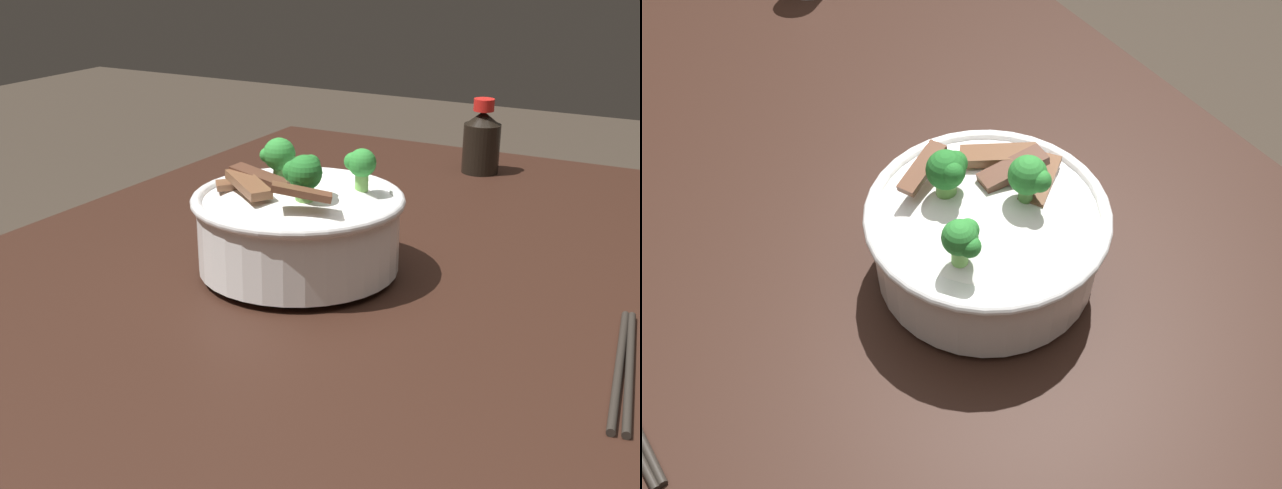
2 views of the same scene
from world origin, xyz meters
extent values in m
plane|color=#3D3328|center=(0.00, 0.00, 0.00)|extent=(10.00, 10.00, 0.00)
cube|color=black|center=(0.00, 0.00, 0.77)|extent=(1.48, 0.95, 0.06)
cube|color=black|center=(-0.66, 0.40, 0.37)|extent=(0.08, 0.08, 0.74)
cylinder|color=white|center=(0.13, 0.10, 0.80)|extent=(0.09, 0.09, 0.01)
cylinder|color=white|center=(0.13, 0.10, 0.84)|extent=(0.21, 0.21, 0.08)
torus|color=white|center=(0.13, 0.10, 0.88)|extent=(0.22, 0.22, 0.01)
ellipsoid|color=white|center=(0.13, 0.10, 0.87)|extent=(0.19, 0.19, 0.06)
cube|color=brown|center=(0.09, 0.13, 0.90)|extent=(0.06, 0.07, 0.02)
cube|color=brown|center=(0.13, 0.16, 0.89)|extent=(0.06, 0.07, 0.01)
cube|color=#563323|center=(0.11, 0.13, 0.90)|extent=(0.02, 0.07, 0.02)
cube|color=brown|center=(0.07, 0.06, 0.91)|extent=(0.04, 0.06, 0.02)
cylinder|color=#5B9947|center=(0.14, 0.13, 0.90)|extent=(0.01, 0.01, 0.02)
sphere|color=#2D8433|center=(0.14, 0.13, 0.92)|extent=(0.03, 0.03, 0.03)
sphere|color=#2D8433|center=(0.15, 0.13, 0.92)|extent=(0.02, 0.02, 0.02)
sphere|color=#2D8433|center=(0.13, 0.14, 0.92)|extent=(0.02, 0.02, 0.02)
cylinder|color=#6BA84C|center=(0.17, 0.04, 0.90)|extent=(0.01, 0.01, 0.02)
sphere|color=#2D8433|center=(0.17, 0.04, 0.92)|extent=(0.03, 0.03, 0.03)
sphere|color=#2D8433|center=(0.18, 0.05, 0.91)|extent=(0.02, 0.02, 0.02)
sphere|color=#2D8433|center=(0.17, 0.05, 0.92)|extent=(0.02, 0.02, 0.02)
cylinder|color=#6BA84C|center=(0.10, 0.07, 0.90)|extent=(0.02, 0.02, 0.02)
sphere|color=#237028|center=(0.10, 0.07, 0.92)|extent=(0.04, 0.04, 0.04)
sphere|color=#237028|center=(0.11, 0.07, 0.93)|extent=(0.02, 0.02, 0.02)
sphere|color=#237028|center=(0.10, 0.08, 0.92)|extent=(0.02, 0.02, 0.02)
camera|label=1|loc=(-0.60, -0.33, 1.15)|focal=47.37mm
camera|label=2|loc=(0.45, -0.12, 1.29)|focal=35.36mm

